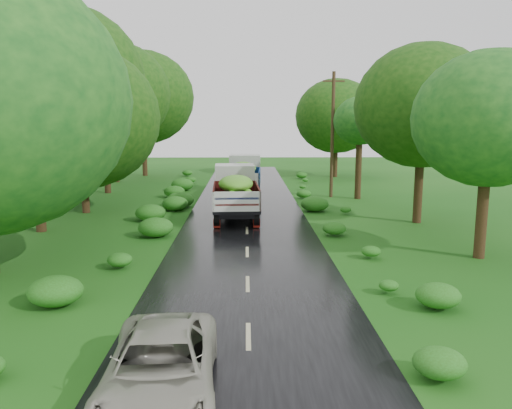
{
  "coord_description": "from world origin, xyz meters",
  "views": [
    {
      "loc": [
        -0.05,
        -11.66,
        5.32
      ],
      "look_at": [
        0.39,
        9.61,
        1.7
      ],
      "focal_mm": 35.0,
      "sensor_mm": 36.0,
      "label": 1
    }
  ],
  "objects_px": {
    "truck_far": "(244,173)",
    "truck_near": "(235,189)",
    "car": "(161,368)",
    "utility_pole": "(332,134)"
  },
  "relations": [
    {
      "from": "truck_far",
      "to": "truck_near",
      "type": "bearing_deg",
      "value": -90.5
    },
    {
      "from": "truck_near",
      "to": "car",
      "type": "distance_m",
      "value": 18.28
    },
    {
      "from": "car",
      "to": "utility_pole",
      "type": "xyz_separation_m",
      "value": [
        7.58,
        25.39,
        3.73
      ]
    },
    {
      "from": "truck_near",
      "to": "utility_pole",
      "type": "distance_m",
      "value": 10.09
    },
    {
      "from": "truck_far",
      "to": "utility_pole",
      "type": "xyz_separation_m",
      "value": [
        6.07,
        -1.11,
        2.84
      ]
    },
    {
      "from": "truck_far",
      "to": "utility_pole",
      "type": "distance_m",
      "value": 6.8
    },
    {
      "from": "truck_near",
      "to": "car",
      "type": "xyz_separation_m",
      "value": [
        -1.07,
        -18.23,
        -0.89
      ]
    },
    {
      "from": "car",
      "to": "utility_pole",
      "type": "relative_size",
      "value": 0.53
    },
    {
      "from": "car",
      "to": "utility_pole",
      "type": "height_order",
      "value": "utility_pole"
    },
    {
      "from": "truck_near",
      "to": "utility_pole",
      "type": "xyz_separation_m",
      "value": [
        6.52,
        7.16,
        2.84
      ]
    }
  ]
}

